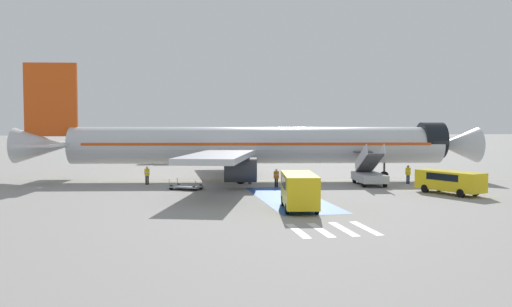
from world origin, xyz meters
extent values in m
plane|color=gray|center=(0.00, 0.00, 0.00)|extent=(600.00, 600.00, 0.00)
cube|color=gold|center=(0.03, -0.92, 0.00)|extent=(78.94, 11.34, 0.01)
cube|color=#2856A8|center=(0.03, -13.58, 0.00)|extent=(4.31, 13.94, 0.01)
cube|color=silver|center=(-2.37, -24.65, 0.00)|extent=(0.44, 3.60, 0.01)
cube|color=silver|center=(-1.17, -24.65, 0.00)|extent=(0.44, 3.60, 0.01)
cube|color=silver|center=(0.03, -24.65, 0.00)|extent=(0.44, 3.60, 0.01)
cube|color=silver|center=(1.23, -24.65, 0.00)|extent=(0.44, 3.60, 0.01)
cylinder|color=silver|center=(0.03, -0.92, 3.43)|extent=(35.84, 8.50, 3.54)
cone|color=silver|center=(19.63, -3.69, 3.43)|extent=(4.34, 3.98, 3.47)
cone|color=silver|center=(-20.28, 1.95, 3.43)|extent=(5.73, 4.11, 3.40)
cylinder|color=black|center=(17.00, -3.32, 3.87)|extent=(2.60, 3.84, 3.58)
cube|color=#DB4C14|center=(0.03, -0.92, 3.61)|extent=(33.02, 8.17, 0.24)
cube|color=silver|center=(-2.06, 7.77, 2.90)|extent=(4.26, 15.91, 0.44)
cylinder|color=#38383D|center=(-0.74, 6.12, 1.61)|extent=(2.95, 2.42, 2.07)
cube|color=silver|center=(-4.38, -8.69, 2.90)|extent=(8.48, 16.47, 0.44)
cylinder|color=#38383D|center=(-2.66, -7.47, 1.61)|extent=(2.95, 2.42, 2.07)
cube|color=#DB4C14|center=(-19.49, 1.84, 7.80)|extent=(4.96, 1.05, 6.97)
cube|color=silver|center=(-18.49, 5.09, 3.61)|extent=(3.95, 6.05, 0.24)
cube|color=silver|center=(-19.43, -1.57, 3.61)|extent=(3.95, 6.05, 0.24)
cylinder|color=#38383D|center=(12.40, -2.67, 1.75)|extent=(0.20, 0.20, 2.66)
cylinder|color=black|center=(12.40, -2.67, 0.42)|extent=(0.87, 0.39, 0.84)
cylinder|color=#38383D|center=(-1.25, 2.16, 1.72)|extent=(0.24, 0.24, 2.35)
cylinder|color=black|center=(-1.25, 2.16, 0.55)|extent=(1.17, 0.75, 1.10)
cylinder|color=#38383D|center=(-2.05, -3.53, 1.72)|extent=(0.24, 0.24, 2.35)
cylinder|color=black|center=(-2.05, -3.53, 0.55)|extent=(1.17, 0.75, 1.10)
cube|color=#ADB2BA|center=(9.14, -6.62, 0.70)|extent=(2.85, 5.06, 0.70)
cylinder|color=black|center=(8.45, -4.83, 0.35)|extent=(0.32, 0.72, 0.70)
cylinder|color=black|center=(10.30, -5.09, 0.35)|extent=(0.32, 0.72, 0.70)
cylinder|color=black|center=(7.98, -8.15, 0.35)|extent=(0.32, 0.72, 0.70)
cylinder|color=black|center=(9.83, -8.41, 0.35)|extent=(0.32, 0.72, 0.70)
cube|color=#4C4C51|center=(9.14, -6.62, 1.95)|extent=(2.00, 4.30, 1.95)
cube|color=#4C4C51|center=(9.46, -4.36, 2.85)|extent=(1.79, 1.32, 0.12)
cube|color=silver|center=(8.37, -6.51, 2.43)|extent=(0.68, 4.43, 2.67)
cube|color=silver|center=(9.90, -6.73, 2.43)|extent=(0.68, 4.43, 2.67)
cube|color=#38383D|center=(-6.74, 24.61, 0.78)|extent=(8.59, 2.51, 0.60)
cube|color=silver|center=(-10.94, 24.62, 1.28)|extent=(1.91, 2.38, 1.60)
cube|color=black|center=(-11.89, 24.62, 1.60)|extent=(0.04, 2.00, 0.70)
cylinder|color=#B7BCC4|center=(-6.36, 24.61, 2.17)|extent=(5.92, 2.18, 2.17)
cylinder|color=gold|center=(-6.36, 24.61, 2.17)|extent=(0.35, 2.21, 2.21)
cylinder|color=black|center=(-10.56, 23.43, 0.48)|extent=(0.96, 0.28, 0.96)
cylinder|color=black|center=(-10.55, 25.80, 0.48)|extent=(0.96, 0.28, 0.96)
cylinder|color=black|center=(-6.26, 23.43, 0.48)|extent=(0.96, 0.28, 0.96)
cylinder|color=black|center=(-6.26, 25.80, 0.48)|extent=(0.96, 0.28, 0.96)
cylinder|color=black|center=(-3.88, 23.42, 0.48)|extent=(0.96, 0.28, 0.96)
cylinder|color=black|center=(-3.88, 25.80, 0.48)|extent=(0.96, 0.28, 0.96)
cube|color=yellow|center=(-0.60, -18.44, 1.29)|extent=(2.76, 5.57, 1.94)
cube|color=black|center=(-0.60, -18.44, 1.72)|extent=(2.41, 3.21, 0.70)
cylinder|color=black|center=(-1.21, -16.67, 0.32)|extent=(0.30, 0.66, 0.64)
cylinder|color=black|center=(0.54, -16.95, 0.32)|extent=(0.30, 0.66, 0.64)
cylinder|color=black|center=(-1.74, -19.93, 0.32)|extent=(0.30, 0.66, 0.64)
cylinder|color=black|center=(0.01, -20.21, 0.32)|extent=(0.30, 0.66, 0.64)
cube|color=yellow|center=(12.76, -13.53, 1.05)|extent=(3.55, 5.60, 1.46)
cube|color=black|center=(12.76, -13.53, 1.37)|extent=(2.75, 3.37, 0.53)
cylinder|color=black|center=(14.12, -14.78, 0.32)|extent=(0.41, 0.67, 0.64)
cylinder|color=black|center=(12.54, -15.36, 0.32)|extent=(0.41, 0.67, 0.64)
cylinder|color=black|center=(12.99, -11.70, 0.32)|extent=(0.41, 0.67, 0.64)
cylinder|color=black|center=(11.41, -12.28, 0.32)|extent=(0.41, 0.67, 0.64)
cube|color=gray|center=(-7.15, -6.97, 0.26)|extent=(3.00, 2.60, 0.12)
cylinder|color=black|center=(-5.93, -6.94, 0.20)|extent=(0.40, 0.29, 0.40)
cylinder|color=black|center=(-6.57, -8.04, 0.20)|extent=(0.40, 0.29, 0.40)
cylinder|color=black|center=(-7.73, -5.90, 0.20)|extent=(0.40, 0.29, 0.40)
cylinder|color=black|center=(-8.37, -7.00, 0.20)|extent=(0.40, 0.29, 0.40)
cylinder|color=gray|center=(-5.77, -6.97, 0.59)|extent=(0.05, 0.05, 0.55)
cylinder|color=gray|center=(-6.46, -8.17, 0.59)|extent=(0.05, 0.05, 0.55)
cylinder|color=gray|center=(-7.84, -5.78, 0.59)|extent=(0.05, 0.05, 0.55)
cylinder|color=gray|center=(-8.53, -6.97, 0.59)|extent=(0.05, 0.05, 0.55)
cylinder|color=black|center=(0.51, -6.73, 0.39)|extent=(0.14, 0.14, 0.78)
cylinder|color=black|center=(0.65, -6.83, 0.39)|extent=(0.14, 0.14, 0.78)
cube|color=orange|center=(0.58, -6.78, 1.08)|extent=(0.47, 0.42, 0.62)
cube|color=silver|center=(0.58, -6.78, 1.08)|extent=(0.49, 0.43, 0.06)
sphere|color=tan|center=(0.58, -6.78, 1.50)|extent=(0.21, 0.21, 0.21)
cylinder|color=#2D2D33|center=(-1.34, -4.04, 0.44)|extent=(0.14, 0.14, 0.88)
cylinder|color=#2D2D33|center=(-1.17, -4.00, 0.44)|extent=(0.14, 0.14, 0.88)
cube|color=yellow|center=(-1.26, -4.02, 1.22)|extent=(0.46, 0.32, 0.69)
cube|color=silver|center=(-1.26, -4.02, 1.22)|extent=(0.47, 0.33, 0.06)
sphere|color=tan|center=(-1.26, -4.02, 1.69)|extent=(0.24, 0.24, 0.24)
cylinder|color=black|center=(-10.54, -2.71, 0.40)|extent=(0.14, 0.14, 0.81)
cylinder|color=black|center=(-10.37, -2.68, 0.40)|extent=(0.14, 0.14, 0.81)
cube|color=yellow|center=(-10.45, -2.70, 1.13)|extent=(0.46, 0.30, 0.64)
cube|color=silver|center=(-10.45, -2.70, 1.13)|extent=(0.47, 0.32, 0.06)
sphere|color=beige|center=(-10.45, -2.70, 1.56)|extent=(0.22, 0.22, 0.22)
cylinder|color=#191E38|center=(13.05, -6.46, 0.41)|extent=(0.14, 0.14, 0.83)
cylinder|color=#191E38|center=(12.94, -6.33, 0.41)|extent=(0.14, 0.14, 0.83)
cube|color=yellow|center=(13.00, -6.40, 1.16)|extent=(0.44, 0.46, 0.66)
cube|color=silver|center=(13.00, -6.40, 1.16)|extent=(0.46, 0.48, 0.06)
sphere|color=brown|center=(13.00, -6.40, 1.60)|extent=(0.22, 0.22, 0.22)
camera|label=1|loc=(-8.87, -48.49, 5.15)|focal=35.00mm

